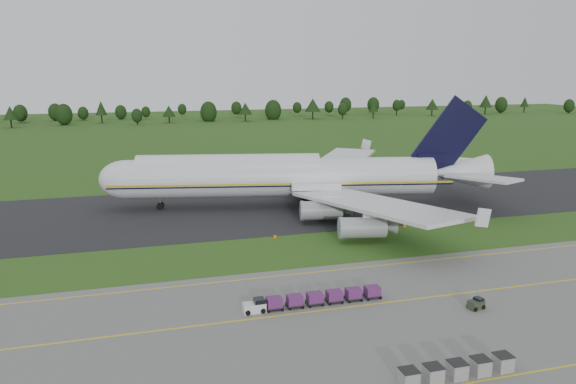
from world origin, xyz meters
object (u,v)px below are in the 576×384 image
object	(u,v)px
aircraft	(289,176)
edge_markers	(374,229)
uld_row	(457,370)
utility_cart	(476,305)
baggage_train	(312,299)

from	to	relation	value
aircraft	edge_markers	distance (m)	23.14
uld_row	edge_markers	world-z (taller)	uld_row
aircraft	edge_markers	size ratio (longest dim) A/B	2.22
utility_cart	uld_row	size ratio (longest dim) A/B	0.18
baggage_train	utility_cart	world-z (taller)	baggage_train
utility_cart	uld_row	distance (m)	16.23
uld_row	edge_markers	bearing A→B (deg)	74.48
utility_cart	edge_markers	bearing A→B (deg)	86.13
aircraft	uld_row	world-z (taller)	aircraft
baggage_train	uld_row	world-z (taller)	uld_row
aircraft	utility_cart	xyz separation A→B (m)	(7.09, -53.41, -5.76)
aircraft	edge_markers	world-z (taller)	aircraft
aircraft	baggage_train	world-z (taller)	aircraft
uld_row	edge_markers	xyz separation A→B (m)	(12.65, 45.56, -0.56)
aircraft	baggage_train	xyz separation A→B (m)	(-10.82, -47.20, -5.46)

